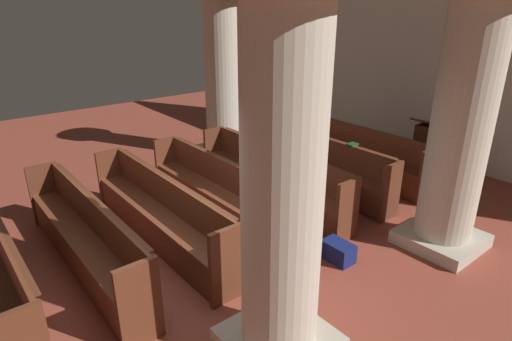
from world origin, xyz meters
name	(u,v)px	position (x,y,z in m)	size (l,w,h in m)	color
ground_plane	(195,266)	(0.00, 0.00, 0.00)	(19.20, 19.20, 0.00)	brown
back_wall	(459,52)	(0.00, 6.08, 2.25)	(10.00, 0.16, 4.50)	silver
pew_row_0	(350,149)	(-0.82, 4.04, 0.50)	(3.32, 0.47, 0.93)	brown
pew_row_1	(314,161)	(-0.82, 3.02, 0.50)	(3.32, 0.46, 0.93)	brown
pew_row_2	(271,174)	(-0.82, 2.00, 0.50)	(3.32, 0.46, 0.93)	brown
pew_row_3	(220,190)	(-0.82, 0.98, 0.50)	(3.32, 0.47, 0.93)	brown
pew_row_4	(159,210)	(-0.82, -0.04, 0.50)	(3.32, 0.46, 0.93)	brown
pew_row_5	(84,234)	(-0.82, -1.05, 0.50)	(3.32, 0.46, 0.93)	brown
pillar_aisle_side	(463,117)	(1.70, 2.94, 1.82)	(1.08, 1.08, 3.50)	#B6AD9A
pillar_far_side	(222,71)	(-3.29, 2.80, 1.82)	(1.08, 1.08, 3.50)	#B6AD9A
pillar_aisle_rear	(283,176)	(1.70, -0.09, 1.82)	(1.03, 1.03, 3.50)	#B6AD9A
lectern	(422,150)	(0.01, 5.21, 0.45)	(0.48, 0.45, 1.08)	#411E13
hymn_book	(352,144)	(-0.14, 3.21, 0.94)	(0.14, 0.18, 0.03)	#194723
kneeler_box_navy	(338,251)	(1.06, 1.53, 0.13)	(0.41, 0.26, 0.26)	navy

